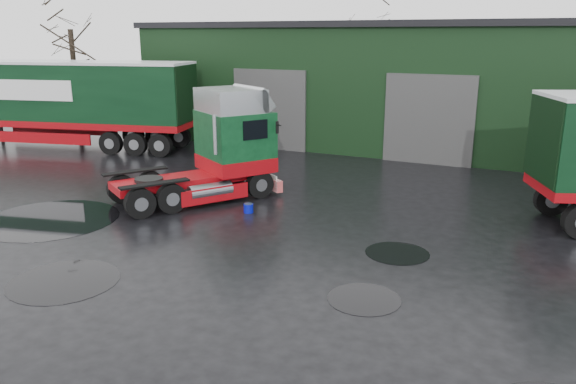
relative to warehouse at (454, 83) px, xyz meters
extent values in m
plane|color=black|center=(-2.00, -20.00, -3.16)|extent=(100.00, 100.00, 0.00)
cube|color=black|center=(0.00, 0.00, -0.16)|extent=(32.00, 12.00, 6.00)
cube|color=black|center=(0.00, 0.00, 2.99)|extent=(32.40, 12.40, 0.30)
cylinder|color=#070DA5|center=(-3.73, -15.90, -3.01)|extent=(0.32, 0.32, 0.30)
cylinder|color=black|center=(-5.09, -22.47, -3.15)|extent=(2.61, 2.61, 0.01)
cylinder|color=black|center=(1.65, -17.31, -3.15)|extent=(1.73, 1.73, 0.01)
cylinder|color=black|center=(-9.10, -19.23, -3.15)|extent=(4.26, 4.26, 0.01)
cylinder|color=black|center=(1.69, -20.30, -3.15)|extent=(1.65, 1.65, 0.01)
camera|label=1|loc=(5.03, -31.31, 2.53)|focal=35.00mm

